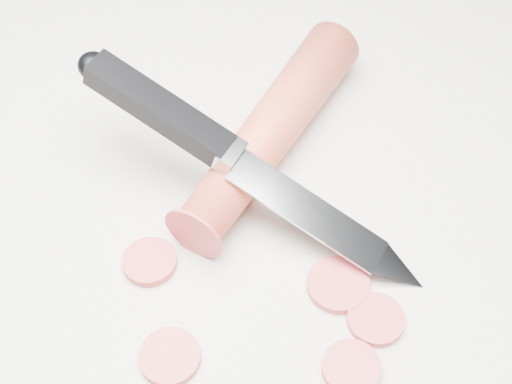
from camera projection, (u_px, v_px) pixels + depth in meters
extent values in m
plane|color=beige|center=(271.00, 246.00, 0.46)|extent=(2.40, 2.40, 0.00)
cylinder|color=red|center=(271.00, 129.00, 0.50)|extent=(0.16, 0.18, 0.04)
cylinder|color=#CD3A3F|center=(376.00, 319.00, 0.43)|extent=(0.03, 0.03, 0.01)
cylinder|color=#CD3A3F|center=(150.00, 262.00, 0.45)|extent=(0.03, 0.03, 0.01)
cylinder|color=#CD3A3F|center=(170.00, 357.00, 0.42)|extent=(0.04, 0.04, 0.01)
cylinder|color=#CD3A3F|center=(352.00, 368.00, 0.41)|extent=(0.03, 0.03, 0.01)
cylinder|color=#CD3A3F|center=(338.00, 285.00, 0.44)|extent=(0.04, 0.04, 0.01)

